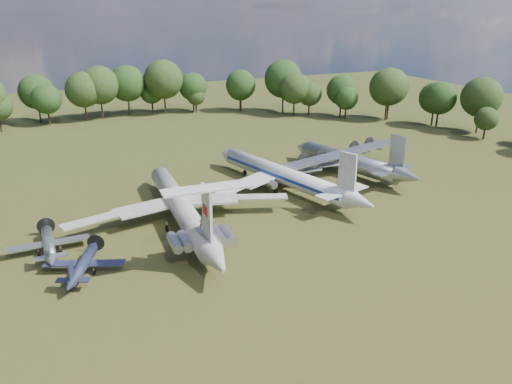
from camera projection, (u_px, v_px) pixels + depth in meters
name	position (u px, v px, depth m)	size (l,w,h in m)	color
ground	(203.00, 221.00, 79.56)	(300.00, 300.00, 0.00)	#243A13
il62_airliner	(181.00, 211.00, 77.69)	(35.61, 46.30, 4.54)	silver
tu104_jet	(283.00, 178.00, 92.71)	(33.45, 44.60, 4.46)	#BDBDBD
an12_transport	(349.00, 164.00, 101.06)	(30.67, 34.28, 4.51)	#ACAEB4
small_prop_west	(84.00, 266.00, 63.66)	(10.24, 13.96, 2.05)	black
small_prop_northwest	(49.00, 246.00, 68.89)	(10.96, 14.95, 2.19)	#95979C
person_on_il62	(202.00, 223.00, 65.47)	(0.66, 0.43, 1.80)	olive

